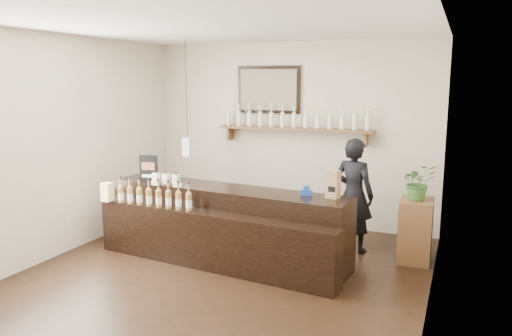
{
  "coord_description": "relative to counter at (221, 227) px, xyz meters",
  "views": [
    {
      "loc": [
        2.47,
        -4.78,
        2.22
      ],
      "look_at": [
        0.18,
        0.7,
        1.18
      ],
      "focal_mm": 35.0,
      "sensor_mm": 36.0,
      "label": 1
    }
  ],
  "objects": [
    {
      "name": "room_shell",
      "position": [
        0.24,
        -0.58,
        1.28
      ],
      "size": [
        5.0,
        5.0,
        5.0
      ],
      "color": "beige",
      "rests_on": "ground"
    },
    {
      "name": "paper_bag",
      "position": [
        1.38,
        0.09,
        0.64
      ],
      "size": [
        0.17,
        0.14,
        0.32
      ],
      "color": "#956848",
      "rests_on": "counter"
    },
    {
      "name": "back_wall_decor",
      "position": [
        0.1,
        1.79,
        1.33
      ],
      "size": [
        2.66,
        0.96,
        1.69
      ],
      "color": "brown",
      "rests_on": "ground"
    },
    {
      "name": "ground",
      "position": [
        0.24,
        -0.58,
        -0.42
      ],
      "size": [
        5.0,
        5.0,
        0.0
      ],
      "primitive_type": "plane",
      "color": "black",
      "rests_on": "ground"
    },
    {
      "name": "side_cabinet",
      "position": [
        2.24,
        0.9,
        -0.04
      ],
      "size": [
        0.4,
        0.54,
        0.78
      ],
      "color": "brown",
      "rests_on": "ground"
    },
    {
      "name": "potted_plant",
      "position": [
        2.24,
        0.9,
        0.58
      ],
      "size": [
        0.52,
        0.5,
        0.45
      ],
      "primitive_type": "imported",
      "rotation": [
        0.0,
        0.0,
        0.49
      ],
      "color": "#366729",
      "rests_on": "side_cabinet"
    },
    {
      "name": "promo_sign",
      "position": [
        -1.1,
        0.08,
        0.65
      ],
      "size": [
        0.25,
        0.07,
        0.35
      ],
      "color": "black",
      "rests_on": "counter"
    },
    {
      "name": "shopkeeper",
      "position": [
        1.44,
        0.97,
        0.43
      ],
      "size": [
        0.7,
        0.56,
        1.7
      ],
      "primitive_type": "imported",
      "rotation": [
        0.0,
        0.0,
        2.87
      ],
      "color": "black",
      "rests_on": "ground"
    },
    {
      "name": "tape_dispenser",
      "position": [
        1.07,
        0.1,
        0.52
      ],
      "size": [
        0.15,
        0.09,
        0.12
      ],
      "color": "#16419E",
      "rests_on": "counter"
    },
    {
      "name": "counter",
      "position": [
        0.0,
        0.0,
        0.0
      ],
      "size": [
        3.26,
        1.18,
        1.05
      ],
      "color": "black",
      "rests_on": "ground"
    }
  ]
}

